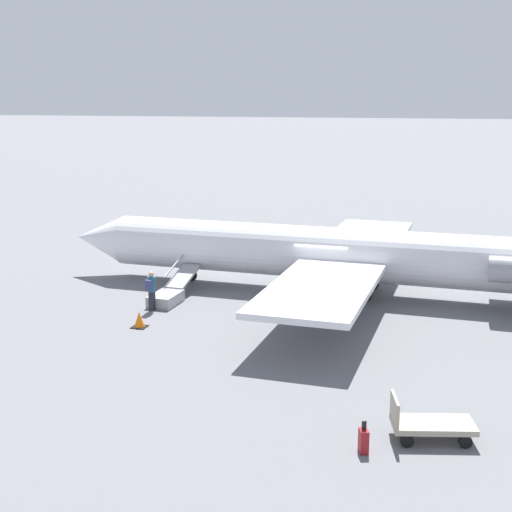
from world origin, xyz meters
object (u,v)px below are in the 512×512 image
object	(u,v)px
luggage_cart	(428,424)
suitcase	(364,441)
airplane_main	(343,254)
boarding_stairs	(169,294)
passenger	(151,288)

from	to	relation	value
luggage_cart	suitcase	bearing A→B (deg)	22.50
airplane_main	suitcase	xyz separation A→B (m)	(-3.25, 15.17, -1.61)
airplane_main	boarding_stairs	bearing A→B (deg)	27.56
passenger	luggage_cart	bearing A→B (deg)	-124.81
boarding_stairs	luggage_cart	world-z (taller)	boarding_stairs
passenger	luggage_cart	world-z (taller)	passenger
boarding_stairs	luggage_cart	bearing A→B (deg)	-129.48
airplane_main	passenger	size ratio (longest dim) A/B	15.60
boarding_stairs	luggage_cart	xyz separation A→B (m)	(-12.11, 10.29, 0.09)
boarding_stairs	passenger	xyz separation A→B (m)	(0.19, 1.46, 0.64)
suitcase	luggage_cart	bearing A→B (deg)	-142.33
suitcase	passenger	bearing A→B (deg)	-43.12
luggage_cart	airplane_main	bearing A→B (deg)	-86.10
boarding_stairs	airplane_main	bearing A→B (deg)	-62.44
boarding_stairs	passenger	size ratio (longest dim) A/B	2.32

